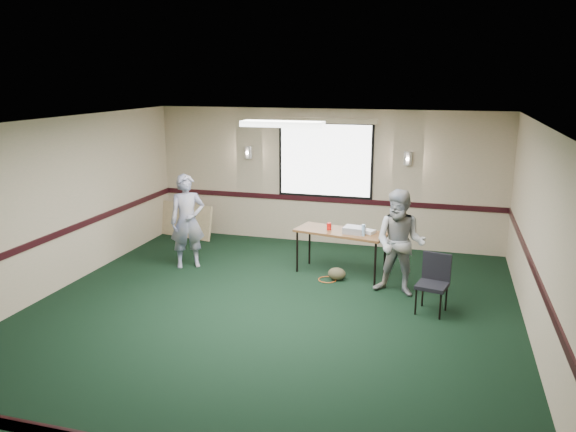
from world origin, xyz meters
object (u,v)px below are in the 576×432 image
(projector, at_px, (354,230))
(person_left, at_px, (187,221))
(folding_table, at_px, (341,234))
(conference_chair, at_px, (434,278))
(person_right, at_px, (400,243))

(projector, bearing_deg, person_left, -168.48)
(folding_table, xyz_separation_m, conference_chair, (1.58, -1.17, -0.22))
(projector, distance_m, person_left, 2.92)
(conference_chair, relative_size, person_left, 0.51)
(person_left, relative_size, person_right, 1.01)
(conference_chair, distance_m, person_right, 0.82)
(conference_chair, height_order, person_left, person_left)
(projector, height_order, conference_chair, projector)
(person_left, bearing_deg, projector, -26.39)
(projector, height_order, person_left, person_left)
(projector, relative_size, person_right, 0.20)
(projector, height_order, person_right, person_right)
(conference_chair, bearing_deg, folding_table, 156.48)
(person_left, distance_m, person_right, 3.73)
(folding_table, relative_size, person_left, 0.98)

